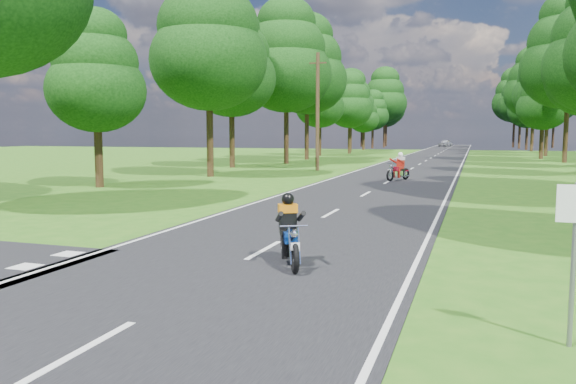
% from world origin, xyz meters
% --- Properties ---
extents(ground, '(160.00, 160.00, 0.00)m').
position_xyz_m(ground, '(0.00, 0.00, 0.00)').
color(ground, '#275E15').
rests_on(ground, ground).
extents(main_road, '(7.00, 140.00, 0.02)m').
position_xyz_m(main_road, '(0.00, 50.00, 0.01)').
color(main_road, black).
rests_on(main_road, ground).
extents(road_markings, '(7.40, 140.00, 0.01)m').
position_xyz_m(road_markings, '(-0.14, 48.13, 0.02)').
color(road_markings, silver).
rests_on(road_markings, main_road).
extents(treeline, '(40.00, 115.35, 14.78)m').
position_xyz_m(treeline, '(1.43, 60.06, 8.25)').
color(treeline, black).
rests_on(treeline, ground).
extents(telegraph_pole, '(1.20, 0.26, 8.00)m').
position_xyz_m(telegraph_pole, '(-6.00, 28.00, 4.07)').
color(telegraph_pole, '#382616').
rests_on(telegraph_pole, ground).
extents(road_sign, '(0.45, 0.07, 2.00)m').
position_xyz_m(road_sign, '(5.50, -2.01, 1.34)').
color(road_sign, slate).
rests_on(road_sign, ground).
extents(rider_near_blue, '(1.25, 1.75, 1.40)m').
position_xyz_m(rider_near_blue, '(0.96, 0.88, 0.72)').
color(rider_near_blue, navy).
rests_on(rider_near_blue, main_road).
extents(rider_far_red, '(1.34, 1.93, 1.53)m').
position_xyz_m(rider_far_red, '(0.39, 21.33, 0.79)').
color(rider_far_red, maroon).
rests_on(rider_far_red, main_road).
extents(distant_car, '(2.81, 4.26, 1.35)m').
position_xyz_m(distant_car, '(-1.15, 101.38, 0.69)').
color(distant_car, '#AEB0B5').
rests_on(distant_car, main_road).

